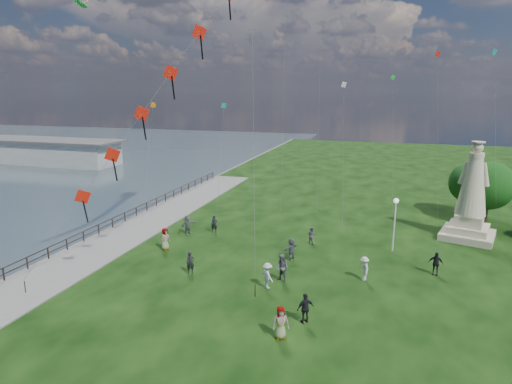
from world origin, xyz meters
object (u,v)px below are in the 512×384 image
(lamppost, at_px, (395,213))
(person_2, at_px, (268,276))
(person_3, at_px, (305,308))
(person_6, at_px, (214,224))
(person_10, at_px, (165,239))
(person_5, at_px, (188,225))
(pier_pavilion, at_px, (44,151))
(person_11, at_px, (291,249))
(person_1, at_px, (282,268))
(person_0, at_px, (190,263))
(person_4, at_px, (281,323))
(person_8, at_px, (364,268))
(person_7, at_px, (311,235))
(person_9, at_px, (436,263))
(statue, at_px, (471,203))

(lamppost, distance_m, person_2, 12.38)
(person_2, bearing_deg, lamppost, -87.69)
(person_3, height_order, person_6, person_3)
(person_10, bearing_deg, person_2, -100.05)
(person_3, distance_m, person_5, 17.45)
(pier_pavilion, distance_m, person_11, 62.36)
(person_2, height_order, person_11, person_2)
(person_1, bearing_deg, person_3, -37.19)
(person_0, relative_size, person_10, 0.86)
(person_3, relative_size, person_10, 0.96)
(person_2, relative_size, person_4, 0.96)
(person_11, bearing_deg, person_10, -56.86)
(person_5, relative_size, person_8, 1.07)
(person_8, xyz_separation_m, person_11, (-5.54, 2.08, 0.02))
(person_4, distance_m, person_6, 17.76)
(person_2, relative_size, person_5, 0.97)
(person_0, bearing_deg, person_3, -59.93)
(person_5, bearing_deg, person_10, -156.29)
(person_6, distance_m, person_8, 14.94)
(person_11, bearing_deg, pier_pavilion, -93.97)
(person_10, bearing_deg, person_0, -119.04)
(person_4, distance_m, person_7, 14.56)
(pier_pavilion, xyz_separation_m, lamppost, (60.70, -28.24, 1.31))
(person_3, bearing_deg, person_7, -121.71)
(person_5, distance_m, person_9, 20.58)
(lamppost, xyz_separation_m, person_6, (-15.46, -0.00, -2.37))
(person_4, bearing_deg, person_3, 36.51)
(person_2, height_order, person_3, person_3)
(person_1, height_order, person_5, person_1)
(statue, bearing_deg, person_8, -110.10)
(person_5, bearing_deg, person_11, -82.61)
(person_0, relative_size, person_9, 0.93)
(person_1, xyz_separation_m, person_6, (-8.33, 8.11, -0.17))
(person_5, distance_m, person_7, 11.05)
(lamppost, bearing_deg, person_5, -176.33)
(person_6, bearing_deg, person_11, -47.14)
(statue, bearing_deg, lamppost, -125.05)
(lamppost, xyz_separation_m, person_2, (-7.80, -9.33, -2.29))
(person_1, relative_size, person_8, 1.15)
(person_6, bearing_deg, statue, -6.65)
(person_1, distance_m, person_3, 5.36)
(person_1, xyz_separation_m, person_5, (-10.42, 6.98, -0.07))
(statue, xyz_separation_m, person_1, (-13.36, -13.25, -2.24))
(person_5, height_order, person_11, person_5)
(person_6, xyz_separation_m, person_11, (8.05, -4.13, 0.06))
(person_9, bearing_deg, person_1, -148.21)
(lamppost, relative_size, person_0, 2.80)
(pier_pavilion, bearing_deg, person_0, -38.14)
(person_3, xyz_separation_m, person_8, (2.76, 6.65, -0.05))
(statue, bearing_deg, person_10, -141.17)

